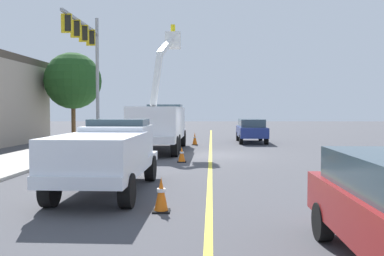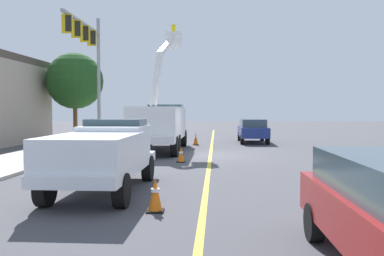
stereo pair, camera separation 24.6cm
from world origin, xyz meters
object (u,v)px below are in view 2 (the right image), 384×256
at_px(traffic_cone_mid_front, 181,155).
at_px(traffic_cone_mid_rear, 196,139).
at_px(traffic_signal_mast, 89,52).
at_px(traffic_cone_leading, 155,195).
at_px(passing_minivan, 253,129).
at_px(service_pickup_truck, 104,153).
at_px(utility_bucket_truck, 161,123).

distance_m(traffic_cone_mid_front, traffic_cone_mid_rear, 8.81).
bearing_deg(traffic_cone_mid_front, traffic_signal_mast, 40.86).
height_order(traffic_cone_leading, traffic_cone_mid_rear, traffic_cone_mid_rear).
bearing_deg(traffic_cone_mid_front, passing_minivan, -23.32).
distance_m(service_pickup_truck, traffic_cone_leading, 2.89).
height_order(utility_bucket_truck, traffic_cone_mid_front, utility_bucket_truck).
relative_size(traffic_cone_leading, traffic_cone_mid_front, 1.16).
bearing_deg(traffic_cone_leading, service_pickup_truck, 37.75).
xyz_separation_m(service_pickup_truck, traffic_signal_mast, (13.48, 4.09, 4.85)).
bearing_deg(service_pickup_truck, passing_minivan, -20.81).
height_order(service_pickup_truck, passing_minivan, service_pickup_truck).
xyz_separation_m(utility_bucket_truck, traffic_signal_mast, (1.88, 4.62, 4.35)).
bearing_deg(utility_bucket_truck, traffic_cone_leading, -175.11).
height_order(traffic_cone_leading, traffic_cone_mid_front, traffic_cone_leading).
relative_size(passing_minivan, traffic_signal_mast, 0.58).
xyz_separation_m(service_pickup_truck, passing_minivan, (17.40, -6.61, -0.15)).
xyz_separation_m(utility_bucket_truck, traffic_cone_mid_rear, (3.71, -2.01, -1.20)).
bearing_deg(passing_minivan, service_pickup_truck, 159.19).
bearing_deg(traffic_signal_mast, traffic_cone_mid_rear, -74.54).
bearing_deg(service_pickup_truck, traffic_cone_leading, -142.25).
bearing_deg(traffic_cone_mid_front, traffic_cone_mid_rear, -3.97).
xyz_separation_m(utility_bucket_truck, traffic_cone_leading, (-13.82, -1.18, -1.22)).
height_order(traffic_cone_mid_front, traffic_cone_mid_rear, traffic_cone_mid_rear).
relative_size(utility_bucket_truck, traffic_signal_mast, 0.98).
bearing_deg(traffic_cone_mid_front, service_pickup_truck, 163.56).
bearing_deg(traffic_cone_leading, traffic_signal_mast, 20.29).
xyz_separation_m(utility_bucket_truck, passing_minivan, (5.80, -6.08, -0.64)).
bearing_deg(traffic_cone_mid_rear, traffic_cone_leading, 177.31).
relative_size(passing_minivan, traffic_cone_mid_rear, 5.80).
relative_size(traffic_cone_mid_front, traffic_signal_mast, 0.08).
height_order(passing_minivan, traffic_cone_mid_front, passing_minivan).
relative_size(service_pickup_truck, passing_minivan, 1.17).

